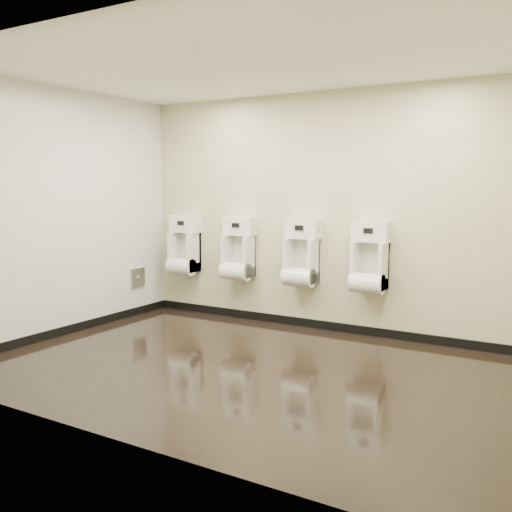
{
  "coord_description": "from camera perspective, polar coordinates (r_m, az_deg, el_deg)",
  "views": [
    {
      "loc": [
        2.7,
        -4.42,
        1.71
      ],
      "look_at": [
        -0.26,
        0.55,
        1.0
      ],
      "focal_mm": 40.0,
      "sensor_mm": 36.0,
      "label": 1
    }
  ],
  "objects": [
    {
      "name": "urinal_3",
      "position": [
        6.45,
        11.26,
        -0.64
      ],
      "size": [
        0.42,
        0.32,
        0.79
      ],
      "color": "silver",
      "rests_on": "back_wall"
    },
    {
      "name": "skirting_left",
      "position": [
        7.02,
        -18.38,
        -7.02
      ],
      "size": [
        0.02,
        3.5,
        0.1
      ],
      "primitive_type": "cube",
      "color": "black",
      "rests_on": "ground"
    },
    {
      "name": "access_panel",
      "position": [
        7.74,
        -11.75,
        -2.12
      ],
      "size": [
        0.04,
        0.25,
        0.25
      ],
      "color": "#9E9EA3",
      "rests_on": "left_wall"
    },
    {
      "name": "urinal_0",
      "position": [
        7.71,
        -7.23,
        0.67
      ],
      "size": [
        0.42,
        0.32,
        0.79
      ],
      "color": "silver",
      "rests_on": "back_wall"
    },
    {
      "name": "ceiling",
      "position": [
        5.3,
        -0.68,
        18.9
      ],
      "size": [
        5.0,
        3.5,
        0.0
      ],
      "primitive_type": "cube",
      "color": "white"
    },
    {
      "name": "front_wall",
      "position": [
        3.81,
        -14.51,
        2.16
      ],
      "size": [
        5.0,
        0.02,
        2.8
      ],
      "primitive_type": "cube",
      "color": "#C3BF91",
      "rests_on": "ground"
    },
    {
      "name": "left_wall",
      "position": [
        6.84,
        -18.88,
        4.05
      ],
      "size": [
        0.02,
        3.5,
        2.8
      ],
      "primitive_type": "cube",
      "color": "#C3BF91",
      "rests_on": "ground"
    },
    {
      "name": "urinal_2",
      "position": [
        6.78,
        4.53,
        -0.17
      ],
      "size": [
        0.42,
        0.32,
        0.79
      ],
      "color": "silver",
      "rests_on": "back_wall"
    },
    {
      "name": "skirting_back",
      "position": [
        6.93,
        6.94,
        -6.89
      ],
      "size": [
        5.0,
        0.02,
        0.1
      ],
      "primitive_type": "cube",
      "color": "black",
      "rests_on": "ground"
    },
    {
      "name": "ground",
      "position": [
        5.46,
        -0.63,
        -11.23
      ],
      "size": [
        5.0,
        3.5,
        0.0
      ],
      "primitive_type": "cube",
      "color": "black",
      "rests_on": "ground"
    },
    {
      "name": "back_wall",
      "position": [
        6.75,
        7.15,
        4.33
      ],
      "size": [
        5.0,
        0.02,
        2.8
      ],
      "primitive_type": "cube",
      "color": "#C3BF91",
      "rests_on": "ground"
    },
    {
      "name": "tile_overlay_left",
      "position": [
        6.83,
        -18.85,
        4.05
      ],
      "size": [
        0.01,
        3.5,
        2.8
      ],
      "primitive_type": "cube",
      "color": "silver",
      "rests_on": "ground"
    },
    {
      "name": "urinal_1",
      "position": [
        7.21,
        -1.79,
        0.28
      ],
      "size": [
        0.42,
        0.32,
        0.79
      ],
      "color": "silver",
      "rests_on": "back_wall"
    }
  ]
}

